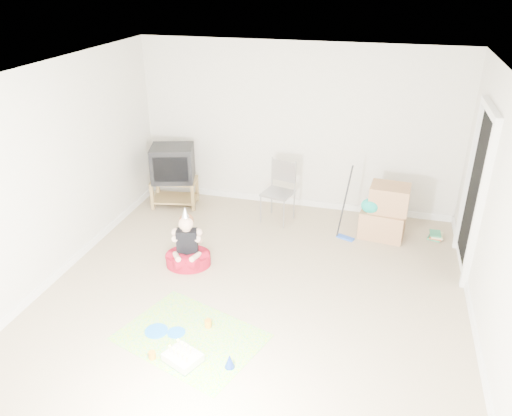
% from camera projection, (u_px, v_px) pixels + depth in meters
% --- Properties ---
extents(ground, '(5.00, 5.00, 0.00)m').
position_uv_depth(ground, '(256.00, 289.00, 6.11)').
color(ground, tan).
rests_on(ground, ground).
extents(doorway_recess, '(0.02, 0.90, 2.05)m').
position_uv_depth(doorway_recess, '(475.00, 195.00, 6.13)').
color(doorway_recess, black).
rests_on(doorway_recess, ground).
extents(tv_stand, '(0.79, 0.58, 0.45)m').
position_uv_depth(tv_stand, '(175.00, 190.00, 8.13)').
color(tv_stand, olive).
rests_on(tv_stand, ground).
extents(crt_tv, '(0.78, 0.70, 0.56)m').
position_uv_depth(crt_tv, '(173.00, 163.00, 7.93)').
color(crt_tv, black).
rests_on(crt_tv, tv_stand).
extents(folding_chair, '(0.51, 0.50, 0.95)m').
position_uv_depth(folding_chair, '(278.00, 193.00, 7.55)').
color(folding_chair, '#96959A').
rests_on(folding_chair, ground).
extents(cardboard_boxes, '(0.68, 0.55, 0.79)m').
position_uv_depth(cardboard_boxes, '(385.00, 212.00, 7.15)').
color(cardboard_boxes, '#AC7C53').
rests_on(cardboard_boxes, ground).
extents(floor_mop, '(0.27, 0.33, 1.03)m').
position_uv_depth(floor_mop, '(347.00, 222.00, 7.12)').
color(floor_mop, blue).
rests_on(floor_mop, ground).
extents(book_pile, '(0.23, 0.27, 0.10)m').
position_uv_depth(book_pile, '(436.00, 235.00, 7.22)').
color(book_pile, '#297D53').
rests_on(book_pile, ground).
extents(seated_woman, '(0.71, 0.71, 0.84)m').
position_uv_depth(seated_woman, '(188.00, 252.00, 6.53)').
color(seated_woman, '#A30F23').
rests_on(seated_woman, ground).
extents(party_mat, '(1.71, 1.46, 0.01)m').
position_uv_depth(party_mat, '(191.00, 337.00, 5.31)').
color(party_mat, '#EE3284').
rests_on(party_mat, ground).
extents(birthday_cake, '(0.42, 0.39, 0.16)m').
position_uv_depth(birthday_cake, '(183.00, 358.00, 4.96)').
color(birthday_cake, silver).
rests_on(birthday_cake, party_mat).
extents(blue_plate_near, '(0.26, 0.26, 0.01)m').
position_uv_depth(blue_plate_near, '(176.00, 333.00, 5.36)').
color(blue_plate_near, blue).
rests_on(blue_plate_near, party_mat).
extents(blue_plate_far, '(0.34, 0.34, 0.01)m').
position_uv_depth(blue_plate_far, '(156.00, 331.00, 5.38)').
color(blue_plate_far, blue).
rests_on(blue_plate_far, party_mat).
extents(orange_cup_near, '(0.09, 0.09, 0.09)m').
position_uv_depth(orange_cup_near, '(208.00, 324.00, 5.44)').
color(orange_cup_near, orange).
rests_on(orange_cup_near, party_mat).
extents(orange_cup_far, '(0.08, 0.08, 0.08)m').
position_uv_depth(orange_cup_far, '(152.00, 355.00, 5.00)').
color(orange_cup_far, orange).
rests_on(orange_cup_far, party_mat).
extents(blue_party_hat, '(0.14, 0.14, 0.15)m').
position_uv_depth(blue_party_hat, '(230.00, 361.00, 4.88)').
color(blue_party_hat, '#1B3BBD').
rests_on(blue_party_hat, party_mat).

